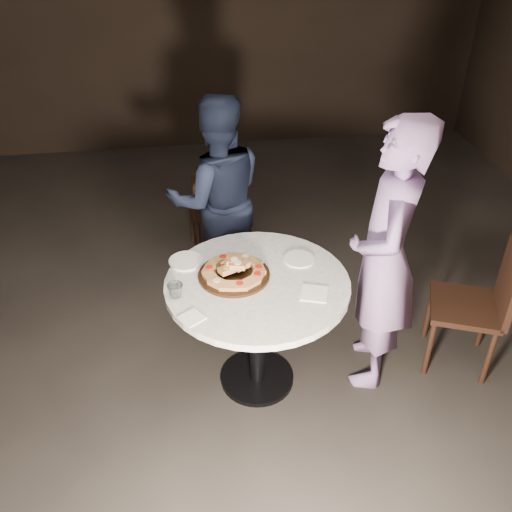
% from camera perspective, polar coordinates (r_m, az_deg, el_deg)
% --- Properties ---
extents(floor, '(7.00, 7.00, 0.00)m').
position_cam_1_polar(floor, '(3.59, -1.98, -11.35)').
color(floor, black).
rests_on(floor, ground).
extents(table, '(1.32, 1.32, 0.75)m').
position_cam_1_polar(table, '(3.13, 0.13, -4.58)').
color(table, black).
rests_on(table, ground).
extents(serving_board, '(0.51, 0.51, 0.02)m').
position_cam_1_polar(serving_board, '(3.07, -2.21, -1.89)').
color(serving_board, black).
rests_on(serving_board, table).
extents(focaccia_pile, '(0.35, 0.34, 0.09)m').
position_cam_1_polar(focaccia_pile, '(3.06, -2.22, -1.36)').
color(focaccia_pile, '#A87541').
rests_on(focaccia_pile, serving_board).
extents(plate_left, '(0.25, 0.25, 0.01)m').
position_cam_1_polar(plate_left, '(3.21, -7.01, -0.50)').
color(plate_left, white).
rests_on(plate_left, table).
extents(plate_right, '(0.22, 0.22, 0.01)m').
position_cam_1_polar(plate_right, '(3.21, 4.32, -0.30)').
color(plate_right, white).
rests_on(plate_right, table).
extents(water_glass, '(0.09, 0.09, 0.08)m').
position_cam_1_polar(water_glass, '(2.94, -8.05, -3.45)').
color(water_glass, silver).
rests_on(water_glass, table).
extents(napkin_near, '(0.15, 0.15, 0.01)m').
position_cam_1_polar(napkin_near, '(2.82, -6.41, -6.14)').
color(napkin_near, white).
rests_on(napkin_near, table).
extents(napkin_far, '(0.17, 0.17, 0.01)m').
position_cam_1_polar(napkin_far, '(2.97, 5.85, -3.74)').
color(napkin_far, white).
rests_on(napkin_far, table).
extents(chair_far, '(0.41, 0.42, 0.77)m').
position_cam_1_polar(chair_far, '(4.35, -4.08, 5.06)').
color(chair_far, black).
rests_on(chair_far, ground).
extents(chair_right, '(0.53, 0.52, 0.85)m').
position_cam_1_polar(chair_right, '(3.58, 21.73, -4.12)').
color(chair_right, black).
rests_on(chair_right, ground).
extents(diner_navy, '(0.74, 0.60, 1.45)m').
position_cam_1_polar(diner_navy, '(3.86, -3.89, 5.73)').
color(diner_navy, black).
rests_on(diner_navy, ground).
extents(diner_teal, '(0.55, 0.69, 1.63)m').
position_cam_1_polar(diner_teal, '(3.16, 12.74, -0.33)').
color(diner_teal, '#866DA9').
rests_on(diner_teal, ground).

